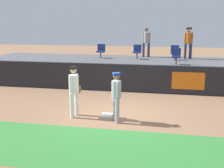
{
  "coord_description": "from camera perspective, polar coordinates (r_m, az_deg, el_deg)",
  "views": [
    {
      "loc": [
        1.77,
        -9.73,
        3.37
      ],
      "look_at": [
        -0.28,
        0.82,
        1.0
      ],
      "focal_mm": 45.16,
      "sensor_mm": 36.0,
      "label": 1
    }
  ],
  "objects": [
    {
      "name": "ground_plane",
      "position": [
        10.45,
        0.65,
        -6.39
      ],
      "size": [
        60.0,
        60.0,
        0.0
      ],
      "primitive_type": "plane",
      "color": "#936B4C"
    },
    {
      "name": "grass_foreground_strip",
      "position": [
        7.92,
        -3.07,
        -12.74
      ],
      "size": [
        18.0,
        2.8,
        0.01
      ],
      "primitive_type": "cube",
      "color": "#388438",
      "rests_on": "ground_plane"
    },
    {
      "name": "first_base",
      "position": [
        10.32,
        -1.07,
        -6.39
      ],
      "size": [
        0.4,
        0.4,
        0.08
      ],
      "primitive_type": "cube",
      "color": "white",
      "rests_on": "ground_plane"
    },
    {
      "name": "player_fielder_home",
      "position": [
        10.16,
        -7.69,
        -0.8
      ],
      "size": [
        0.44,
        0.55,
        1.84
      ],
      "rotation": [
        0.0,
        0.0,
        -1.8
      ],
      "color": "white",
      "rests_on": "ground_plane"
    },
    {
      "name": "player_runner_visitor",
      "position": [
        9.55,
        0.88,
        -1.96
      ],
      "size": [
        0.43,
        0.45,
        1.72
      ],
      "rotation": [
        0.0,
        0.0,
        -1.15
      ],
      "color": "#9EA3AD",
      "rests_on": "ground_plane"
    },
    {
      "name": "field_wall",
      "position": [
        13.82,
        3.49,
        1.19
      ],
      "size": [
        18.0,
        0.26,
        1.36
      ],
      "color": "black",
      "rests_on": "ground_plane"
    },
    {
      "name": "bleacher_platform",
      "position": [
        16.35,
        4.63,
        2.68
      ],
      "size": [
        18.0,
        4.8,
        1.22
      ],
      "primitive_type": "cube",
      "color": "#59595E",
      "rests_on": "ground_plane"
    },
    {
      "name": "seat_back_left",
      "position": [
        17.23,
        -2.25,
        6.85
      ],
      "size": [
        0.48,
        0.44,
        0.84
      ],
      "color": "#4C4C51",
      "rests_on": "bleacher_platform"
    },
    {
      "name": "seat_back_center",
      "position": [
        16.86,
        5.14,
        6.68
      ],
      "size": [
        0.47,
        0.44,
        0.84
      ],
      "color": "#4C4C51",
      "rests_on": "bleacher_platform"
    },
    {
      "name": "seat_front_right",
      "position": [
        14.99,
        12.89,
        5.7
      ],
      "size": [
        0.46,
        0.44,
        0.84
      ],
      "color": "#4C4C51",
      "rests_on": "bleacher_platform"
    },
    {
      "name": "seat_back_right",
      "position": [
        16.78,
        12.6,
        6.41
      ],
      "size": [
        0.47,
        0.44,
        0.84
      ],
      "color": "#4C4C51",
      "rests_on": "bleacher_platform"
    },
    {
      "name": "spectator_hooded",
      "position": [
        17.36,
        15.23,
        8.45
      ],
      "size": [
        0.5,
        0.43,
        1.85
      ],
      "rotation": [
        0.0,
        0.0,
        3.4
      ],
      "color": "#33384C",
      "rests_on": "bleacher_platform"
    },
    {
      "name": "spectator_capped",
      "position": [
        17.41,
        15.15,
        8.34
      ],
      "size": [
        0.47,
        0.44,
        1.78
      ],
      "rotation": [
        0.0,
        0.0,
        3.52
      ],
      "color": "#33384C",
      "rests_on": "bleacher_platform"
    },
    {
      "name": "spectator_casual",
      "position": [
        17.85,
        6.96,
        8.81
      ],
      "size": [
        0.5,
        0.38,
        1.8
      ],
      "rotation": [
        0.0,
        0.0,
        3.27
      ],
      "color": "#33384C",
      "rests_on": "bleacher_platform"
    }
  ]
}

